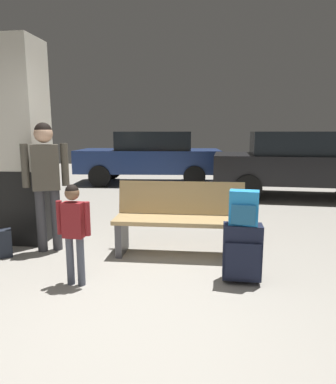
{
  "coord_description": "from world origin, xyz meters",
  "views": [
    {
      "loc": [
        0.69,
        -2.34,
        1.51
      ],
      "look_at": [
        0.18,
        1.3,
        0.85
      ],
      "focal_mm": 31.62,
      "sensor_mm": 36.0,
      "label": 1
    }
  ],
  "objects": [
    {
      "name": "parked_car_near",
      "position": [
        2.7,
        5.82,
        0.81
      ],
      "size": [
        4.15,
        1.9,
        1.51
      ],
      "color": "black",
      "rests_on": "ground_plane"
    },
    {
      "name": "child",
      "position": [
        -0.65,
        0.67,
        0.62
      ],
      "size": [
        0.34,
        0.21,
        1.01
      ],
      "color": "#4C5160",
      "rests_on": "ground_plane"
    },
    {
      "name": "parked_car_far",
      "position": [
        -1.19,
        7.47,
        0.81
      ],
      "size": [
        4.25,
        2.11,
        1.51
      ],
      "color": "navy",
      "rests_on": "ground_plane"
    },
    {
      "name": "bench",
      "position": [
        0.28,
        1.71,
        0.44
      ],
      "size": [
        1.62,
        0.58,
        0.89
      ],
      "color": "tan",
      "rests_on": "ground_plane"
    },
    {
      "name": "adult",
      "position": [
        -1.39,
        1.57,
        1.0
      ],
      "size": [
        0.5,
        0.32,
        1.62
      ],
      "color": "#38383D",
      "rests_on": "ground_plane"
    },
    {
      "name": "backpack_bright",
      "position": [
        0.98,
        0.96,
        0.77
      ],
      "size": [
        0.3,
        0.22,
        0.34
      ],
      "color": "#268CD8",
      "rests_on": "suitcase"
    },
    {
      "name": "structural_pillar",
      "position": [
        -1.88,
        1.94,
        1.34
      ],
      "size": [
        0.57,
        0.57,
        2.7
      ],
      "color": "black",
      "rests_on": "ground_plane"
    },
    {
      "name": "ground_plane",
      "position": [
        0.0,
        4.0,
        -0.05
      ],
      "size": [
        18.0,
        18.0,
        0.1
      ],
      "primitive_type": "cube",
      "color": "gray"
    },
    {
      "name": "suitcase",
      "position": [
        0.98,
        0.96,
        0.32
      ],
      "size": [
        0.38,
        0.23,
        0.6
      ],
      "color": "#191E33",
      "rests_on": "ground_plane"
    }
  ]
}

